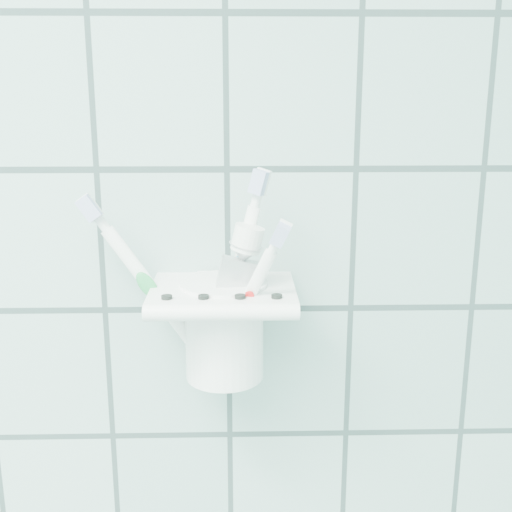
{
  "coord_description": "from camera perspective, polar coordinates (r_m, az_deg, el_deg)",
  "views": [
    {
      "loc": [
        0.65,
        0.57,
        1.47
      ],
      "look_at": [
        0.66,
        1.1,
        1.33
      ],
      "focal_mm": 45.0,
      "sensor_mm": 36.0,
      "label": 1
    }
  ],
  "objects": [
    {
      "name": "toothbrush_blue",
      "position": [
        0.61,
        -4.03,
        -1.0
      ],
      "size": [
        0.06,
        0.02,
        0.2
      ],
      "rotation": [
        -0.08,
        0.24,
        -0.46
      ],
      "color": "white",
      "rests_on": "cup"
    },
    {
      "name": "holder_bracket",
      "position": [
        0.61,
        -2.95,
        -3.52
      ],
      "size": [
        0.14,
        0.11,
        0.04
      ],
      "color": "white",
      "rests_on": "wall_back"
    },
    {
      "name": "toothpaste_tube",
      "position": [
        0.6,
        -3.63,
        -2.87
      ],
      "size": [
        0.06,
        0.03,
        0.16
      ],
      "rotation": [
        0.03,
        0.22,
        0.06
      ],
      "color": "silver",
      "rests_on": "cup"
    },
    {
      "name": "toothbrush_orange",
      "position": [
        0.61,
        -4.0,
        -2.22
      ],
      "size": [
        0.07,
        0.06,
        0.17
      ],
      "rotation": [
        0.25,
        0.44,
        -0.15
      ],
      "color": "white",
      "rests_on": "cup"
    },
    {
      "name": "toothbrush_pink",
      "position": [
        0.6,
        -4.02,
        -1.03
      ],
      "size": [
        0.11,
        0.02,
        0.2
      ],
      "rotation": [
        -0.09,
        -0.61,
        0.08
      ],
      "color": "white",
      "rests_on": "cup"
    },
    {
      "name": "cup",
      "position": [
        0.62,
        -2.84,
        -6.21
      ],
      "size": [
        0.08,
        0.08,
        0.1
      ],
      "color": "white",
      "rests_on": "holder_bracket"
    }
  ]
}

